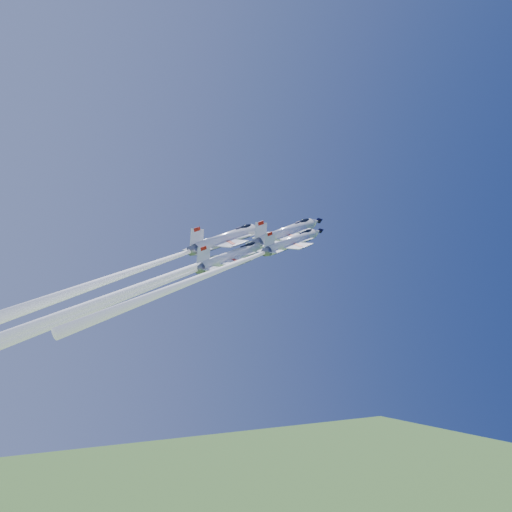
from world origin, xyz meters
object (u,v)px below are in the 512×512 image
jet_left (149,265)px  jet_slot (145,289)px  jet_lead (167,277)px  jet_right (221,269)px

jet_left → jet_slot: (-2.39, -5.24, -4.15)m
jet_lead → jet_slot: 4.16m
jet_slot → jet_left: bearing=143.1°
jet_lead → jet_slot: jet_lead is taller
jet_lead → jet_slot: (-3.61, -0.60, -1.97)m
jet_lead → jet_right: 9.43m
jet_left → jet_right: size_ratio=1.15×
jet_lead → jet_left: (-1.22, 4.65, 2.18)m
jet_lead → jet_right: (5.63, -7.51, 0.86)m
jet_slot → jet_right: bearing=40.8°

